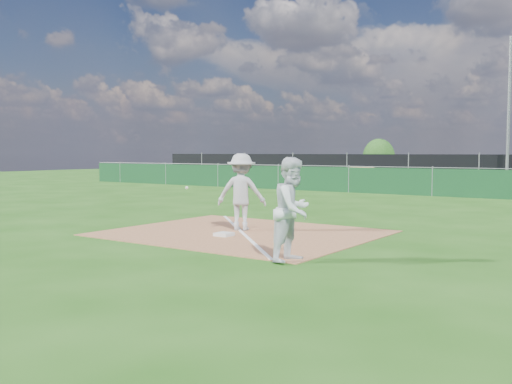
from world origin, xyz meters
TOP-DOWN VIEW (x-y plane):
  - ground at (0.00, 10.00)m, footprint 90.00×90.00m
  - infield_dirt at (0.00, 1.00)m, footprint 6.00×5.00m
  - foul_line at (0.00, 1.00)m, footprint 5.01×5.01m
  - green_fence at (0.00, 15.00)m, footprint 44.00×0.05m
  - dirt_mound at (-5.00, 18.50)m, footprint 3.38×2.60m
  - black_fence at (0.00, 23.00)m, footprint 46.00×0.04m
  - parking_lot at (0.00, 28.00)m, footprint 46.00×9.00m
  - light_pole at (1.50, 22.70)m, footprint 0.16×0.16m
  - first_base at (-0.02, 0.33)m, footprint 0.36×0.36m
  - play_at_first at (-0.28, 1.35)m, footprint 2.58×1.12m
  - runner at (2.79, -1.27)m, footprint 0.70×0.89m
  - car_left at (-6.79, 27.47)m, footprint 4.98×2.74m
  - car_mid at (-1.47, 26.53)m, footprint 4.93×2.89m
  - tree_left at (-10.17, 33.17)m, footprint 2.53×2.53m

SIDE VIEW (x-z plane):
  - ground at x=0.00m, z-range 0.00..0.00m
  - parking_lot at x=0.00m, z-range 0.00..0.01m
  - infield_dirt at x=0.00m, z-range 0.00..0.02m
  - foul_line at x=0.00m, z-range 0.02..0.03m
  - first_base at x=-0.02m, z-range 0.02..0.10m
  - dirt_mound at x=-5.00m, z-range 0.00..1.17m
  - green_fence at x=0.00m, z-range 0.00..1.20m
  - car_mid at x=-1.47m, z-range 0.01..1.55m
  - car_left at x=-6.79m, z-range 0.01..1.62m
  - black_fence at x=0.00m, z-range 0.00..1.80m
  - runner at x=2.79m, z-range 0.00..1.83m
  - play_at_first at x=-0.28m, z-range 0.02..1.89m
  - tree_left at x=-10.17m, z-range 0.04..3.04m
  - light_pole at x=1.50m, z-range 0.00..8.00m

